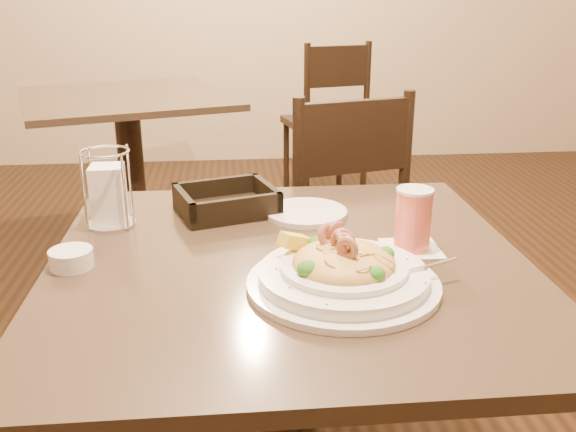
{
  "coord_description": "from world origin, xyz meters",
  "views": [
    {
      "loc": [
        -0.11,
        -1.1,
        1.24
      ],
      "look_at": [
        0.0,
        0.02,
        0.83
      ],
      "focal_mm": 40.0,
      "sensor_mm": 36.0,
      "label": 1
    }
  ],
  "objects": [
    {
      "name": "napkin_caddy",
      "position": [
        -0.36,
        0.22,
        0.82
      ],
      "size": [
        0.1,
        0.1,
        0.17
      ],
      "rotation": [
        0.0,
        0.0,
        0.44
      ],
      "color": "silver",
      "rests_on": "main_table"
    },
    {
      "name": "drink_glass",
      "position": [
        0.24,
        0.03,
        0.81
      ],
      "size": [
        0.11,
        0.11,
        0.12
      ],
      "rotation": [
        0.0,
        0.0,
        -0.01
      ],
      "color": "white",
      "rests_on": "main_table"
    },
    {
      "name": "dining_chair_far",
      "position": [
        0.47,
        2.56,
        0.5
      ],
      "size": [
        0.5,
        0.5,
        0.93
      ],
      "rotation": [
        0.0,
        0.0,
        3.37
      ],
      "color": "black",
      "rests_on": "ground"
    },
    {
      "name": "dining_chair_near",
      "position": [
        0.24,
        0.89,
        0.5
      ],
      "size": [
        0.51,
        0.51,
        0.93
      ],
      "rotation": [
        0.0,
        0.0,
        3.39
      ],
      "color": "black",
      "rests_on": "ground"
    },
    {
      "name": "background_table",
      "position": [
        -0.58,
        1.92,
        0.51
      ],
      "size": [
        1.13,
        1.13,
        0.75
      ],
      "rotation": [
        0.0,
        0.0,
        0.31
      ],
      "color": "black",
      "rests_on": "ground"
    },
    {
      "name": "butter_ramekin",
      "position": [
        -0.4,
        0.0,
        0.76
      ],
      "size": [
        0.1,
        0.1,
        0.03
      ],
      "primitive_type": "cylinder",
      "rotation": [
        0.0,
        0.0,
        -0.33
      ],
      "color": "white",
      "rests_on": "main_table"
    },
    {
      "name": "pasta_bowl",
      "position": [
        0.08,
        -0.12,
        0.78
      ],
      "size": [
        0.37,
        0.33,
        0.11
      ],
      "rotation": [
        0.0,
        0.0,
        0.17
      ],
      "color": "white",
      "rests_on": "main_table"
    },
    {
      "name": "bread_basket",
      "position": [
        -0.12,
        0.27,
        0.77
      ],
      "size": [
        0.25,
        0.23,
        0.06
      ],
      "rotation": [
        0.0,
        0.0,
        0.3
      ],
      "color": "black",
      "rests_on": "main_table"
    },
    {
      "name": "side_plate",
      "position": [
        0.06,
        0.24,
        0.75
      ],
      "size": [
        0.21,
        0.21,
        0.01
      ],
      "primitive_type": "cylinder",
      "rotation": [
        0.0,
        0.0,
        0.17
      ],
      "color": "white",
      "rests_on": "main_table"
    },
    {
      "name": "main_table",
      "position": [
        0.0,
        0.0,
        0.51
      ],
      "size": [
        0.9,
        0.9,
        0.75
      ],
      "color": "black",
      "rests_on": "ground"
    }
  ]
}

